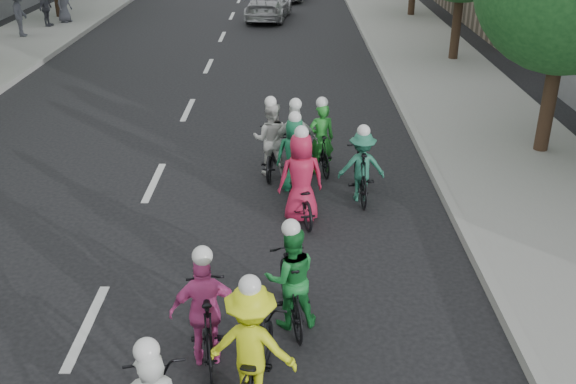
{
  "coord_description": "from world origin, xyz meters",
  "views": [
    {
      "loc": [
        2.92,
        -7.48,
        5.67
      ],
      "look_at": [
        2.88,
        2.42,
        1.0
      ],
      "focal_mm": 40.0,
      "sensor_mm": 36.0,
      "label": 1
    }
  ],
  "objects_px": {
    "cyclist_4": "(301,187)",
    "spectator_0": "(20,12)",
    "cyclist_5": "(321,146)",
    "cyclist_6": "(271,146)",
    "cyclist_1": "(291,283)",
    "cyclist_7": "(361,170)",
    "cyclist_3": "(207,318)",
    "cyclist_8": "(295,151)",
    "follow_car_lead": "(269,5)",
    "cyclist_9": "(295,160)",
    "spectator_2": "(63,3)",
    "spectator_1": "(46,8)",
    "cyclist_2": "(252,355)"
  },
  "relations": [
    {
      "from": "cyclist_4",
      "to": "spectator_0",
      "type": "distance_m",
      "value": 19.64
    },
    {
      "from": "cyclist_5",
      "to": "cyclist_6",
      "type": "xyz_separation_m",
      "value": [
        -1.09,
        -0.08,
        0.03
      ]
    },
    {
      "from": "cyclist_1",
      "to": "cyclist_7",
      "type": "height_order",
      "value": "cyclist_1"
    },
    {
      "from": "cyclist_3",
      "to": "cyclist_8",
      "type": "height_order",
      "value": "cyclist_8"
    },
    {
      "from": "cyclist_8",
      "to": "spectator_0",
      "type": "relative_size",
      "value": 0.94
    },
    {
      "from": "cyclist_5",
      "to": "cyclist_6",
      "type": "bearing_deg",
      "value": -7.75
    },
    {
      "from": "follow_car_lead",
      "to": "cyclist_9",
      "type": "bearing_deg",
      "value": 100.64
    },
    {
      "from": "cyclist_9",
      "to": "spectator_2",
      "type": "relative_size",
      "value": 1.13
    },
    {
      "from": "cyclist_5",
      "to": "follow_car_lead",
      "type": "relative_size",
      "value": 0.38
    },
    {
      "from": "cyclist_1",
      "to": "cyclist_4",
      "type": "height_order",
      "value": "cyclist_4"
    },
    {
      "from": "cyclist_1",
      "to": "cyclist_8",
      "type": "relative_size",
      "value": 0.99
    },
    {
      "from": "cyclist_5",
      "to": "spectator_1",
      "type": "bearing_deg",
      "value": -66.01
    },
    {
      "from": "cyclist_4",
      "to": "spectator_1",
      "type": "bearing_deg",
      "value": -70.46
    },
    {
      "from": "cyclist_3",
      "to": "cyclist_2",
      "type": "bearing_deg",
      "value": 120.96
    },
    {
      "from": "cyclist_6",
      "to": "cyclist_9",
      "type": "bearing_deg",
      "value": 126.55
    },
    {
      "from": "cyclist_4",
      "to": "cyclist_7",
      "type": "relative_size",
      "value": 1.05
    },
    {
      "from": "cyclist_6",
      "to": "spectator_1",
      "type": "height_order",
      "value": "cyclist_6"
    },
    {
      "from": "follow_car_lead",
      "to": "cyclist_2",
      "type": "bearing_deg",
      "value": 98.61
    },
    {
      "from": "cyclist_7",
      "to": "spectator_0",
      "type": "bearing_deg",
      "value": -52.15
    },
    {
      "from": "cyclist_8",
      "to": "spectator_1",
      "type": "xyz_separation_m",
      "value": [
        -10.95,
        16.32,
        0.29
      ]
    },
    {
      "from": "cyclist_2",
      "to": "cyclist_9",
      "type": "xyz_separation_m",
      "value": [
        0.54,
        6.14,
        -0.01
      ]
    },
    {
      "from": "cyclist_2",
      "to": "cyclist_5",
      "type": "xyz_separation_m",
      "value": [
        1.12,
        7.04,
        -0.06
      ]
    },
    {
      "from": "cyclist_5",
      "to": "cyclist_7",
      "type": "height_order",
      "value": "cyclist_5"
    },
    {
      "from": "cyclist_3",
      "to": "cyclist_7",
      "type": "distance_m",
      "value": 5.52
    },
    {
      "from": "cyclist_5",
      "to": "cyclist_8",
      "type": "distance_m",
      "value": 0.68
    },
    {
      "from": "spectator_2",
      "to": "cyclist_1",
      "type": "bearing_deg",
      "value": -136.03
    },
    {
      "from": "cyclist_2",
      "to": "cyclist_8",
      "type": "xyz_separation_m",
      "value": [
        0.55,
        6.66,
        -0.03
      ]
    },
    {
      "from": "cyclist_5",
      "to": "cyclist_2",
      "type": "bearing_deg",
      "value": 69.13
    },
    {
      "from": "spectator_1",
      "to": "cyclist_7",
      "type": "bearing_deg",
      "value": -134.62
    },
    {
      "from": "cyclist_9",
      "to": "spectator_0",
      "type": "distance_m",
      "value": 18.48
    },
    {
      "from": "cyclist_3",
      "to": "spectator_1",
      "type": "xyz_separation_m",
      "value": [
        -9.77,
        22.23,
        0.28
      ]
    },
    {
      "from": "cyclist_4",
      "to": "follow_car_lead",
      "type": "distance_m",
      "value": 20.76
    },
    {
      "from": "follow_car_lead",
      "to": "spectator_2",
      "type": "distance_m",
      "value": 9.44
    },
    {
      "from": "cyclist_2",
      "to": "cyclist_4",
      "type": "height_order",
      "value": "cyclist_4"
    },
    {
      "from": "spectator_2",
      "to": "cyclist_5",
      "type": "bearing_deg",
      "value": -127.78
    },
    {
      "from": "cyclist_3",
      "to": "cyclist_4",
      "type": "height_order",
      "value": "cyclist_4"
    },
    {
      "from": "spectator_0",
      "to": "spectator_1",
      "type": "bearing_deg",
      "value": -16.33
    },
    {
      "from": "cyclist_6",
      "to": "spectator_1",
      "type": "relative_size",
      "value": 1.15
    },
    {
      "from": "cyclist_6",
      "to": "follow_car_lead",
      "type": "xyz_separation_m",
      "value": [
        -0.64,
        18.54,
        0.03
      ]
    },
    {
      "from": "cyclist_9",
      "to": "spectator_1",
      "type": "distance_m",
      "value": 20.08
    },
    {
      "from": "cyclist_3",
      "to": "cyclist_4",
      "type": "relative_size",
      "value": 0.98
    },
    {
      "from": "cyclist_3",
      "to": "cyclist_7",
      "type": "height_order",
      "value": "cyclist_3"
    },
    {
      "from": "cyclist_7",
      "to": "spectator_1",
      "type": "distance_m",
      "value": 21.21
    },
    {
      "from": "cyclist_6",
      "to": "cyclist_7",
      "type": "distance_m",
      "value": 2.24
    },
    {
      "from": "cyclist_7",
      "to": "spectator_2",
      "type": "xyz_separation_m",
      "value": [
        -11.78,
        18.27,
        0.36
      ]
    },
    {
      "from": "cyclist_2",
      "to": "cyclist_9",
      "type": "bearing_deg",
      "value": -83.72
    },
    {
      "from": "cyclist_4",
      "to": "cyclist_8",
      "type": "xyz_separation_m",
      "value": [
        -0.09,
        1.88,
        -0.02
      ]
    },
    {
      "from": "cyclist_1",
      "to": "cyclist_5",
      "type": "height_order",
      "value": "cyclist_5"
    },
    {
      "from": "cyclist_7",
      "to": "spectator_1",
      "type": "bearing_deg",
      "value": -56.43
    },
    {
      "from": "cyclist_8",
      "to": "spectator_0",
      "type": "height_order",
      "value": "spectator_0"
    }
  ]
}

